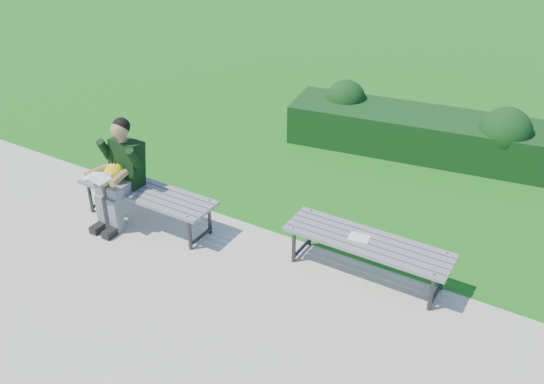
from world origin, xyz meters
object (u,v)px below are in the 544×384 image
Objects in this scene: seated_boy at (119,170)px; hedge at (423,130)px; bench_right at (367,245)px; paper_sheet at (359,238)px; bench_left at (147,195)px.

hedge is at bearing 55.91° from seated_boy.
paper_sheet is (-0.10, -0.00, 0.06)m from bench_right.
paper_sheet is at bearing -180.00° from bench_right.
bench_right is at bearing 9.42° from seated_boy.
hedge is at bearing 58.56° from bench_left.
bench_right is 0.12m from paper_sheet.
seated_boy reaches higher than bench_right.
seated_boy is at bearing -124.09° from hedge.
hedge is 3.24m from paper_sheet.
bench_left is (-2.21, -3.62, 0.06)m from hedge.
hedge is 4.24m from bench_left.
hedge reaches higher than bench_right.
bench_left is 1.37× the size of seated_boy.
bench_left is 2.72m from bench_right.
seated_boy is (-0.30, -0.09, 0.30)m from bench_left.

